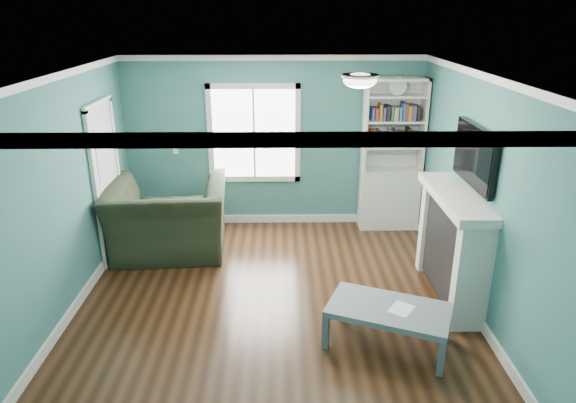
{
  "coord_description": "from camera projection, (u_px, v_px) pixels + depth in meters",
  "views": [
    {
      "loc": [
        0.1,
        -5.13,
        3.21
      ],
      "look_at": [
        0.18,
        0.4,
        1.13
      ],
      "focal_mm": 32.0,
      "sensor_mm": 36.0,
      "label": 1
    }
  ],
  "objects": [
    {
      "name": "tv",
      "position": [
        475.0,
        156.0,
        5.54
      ],
      "size": [
        0.06,
        1.1,
        0.65
      ],
      "primitive_type": "cube",
      "color": "black",
      "rests_on": "fireplace"
    },
    {
      "name": "door",
      "position": [
        107.0,
        180.0,
        6.83
      ],
      "size": [
        0.12,
        0.98,
        2.17
      ],
      "color": "silver",
      "rests_on": "ground"
    },
    {
      "name": "recliner",
      "position": [
        167.0,
        207.0,
        6.99
      ],
      "size": [
        1.62,
        1.12,
        1.36
      ],
      "primitive_type": "imported",
      "rotation": [
        0.0,
        0.0,
        -3.07
      ],
      "color": "black",
      "rests_on": "ground"
    },
    {
      "name": "coffee_table",
      "position": [
        389.0,
        312.0,
        5.12
      ],
      "size": [
        1.34,
        1.05,
        0.43
      ],
      "rotation": [
        0.0,
        0.0,
        -0.39
      ],
      "color": "#525B63",
      "rests_on": "ground"
    },
    {
      "name": "light_switch",
      "position": [
        176.0,
        150.0,
        7.81
      ],
      "size": [
        0.08,
        0.01,
        0.12
      ],
      "primitive_type": "cube",
      "color": "white",
      "rests_on": "room_walls"
    },
    {
      "name": "floor",
      "position": [
        273.0,
        305.0,
        5.93
      ],
      "size": [
        5.0,
        5.0,
        0.0
      ],
      "primitive_type": "plane",
      "color": "black",
      "rests_on": "ground"
    },
    {
      "name": "paper_sheet",
      "position": [
        402.0,
        309.0,
        5.07
      ],
      "size": [
        0.31,
        0.32,
        0.0
      ],
      "primitive_type": "cube",
      "rotation": [
        0.0,
        0.0,
        -0.64
      ],
      "color": "white",
      "rests_on": "coffee_table"
    },
    {
      "name": "ceiling_fixture",
      "position": [
        360.0,
        80.0,
        5.14
      ],
      "size": [
        0.38,
        0.38,
        0.15
      ],
      "color": "white",
      "rests_on": "room_walls"
    },
    {
      "name": "window",
      "position": [
        254.0,
        134.0,
        7.74
      ],
      "size": [
        1.4,
        0.06,
        1.5
      ],
      "color": "white",
      "rests_on": "room_walls"
    },
    {
      "name": "fireplace",
      "position": [
        452.0,
        247.0,
        5.92
      ],
      "size": [
        0.44,
        1.58,
        1.3
      ],
      "color": "black",
      "rests_on": "ground"
    },
    {
      "name": "room_walls",
      "position": [
        271.0,
        175.0,
        5.38
      ],
      "size": [
        5.0,
        5.0,
        5.0
      ],
      "color": "#377674",
      "rests_on": "ground"
    },
    {
      "name": "trim",
      "position": [
        272.0,
        206.0,
        5.5
      ],
      "size": [
        4.5,
        5.0,
        2.6
      ],
      "color": "white",
      "rests_on": "ground"
    },
    {
      "name": "bookshelf",
      "position": [
        391.0,
        170.0,
        7.79
      ],
      "size": [
        0.9,
        0.35,
        2.31
      ],
      "color": "silver",
      "rests_on": "ground"
    }
  ]
}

